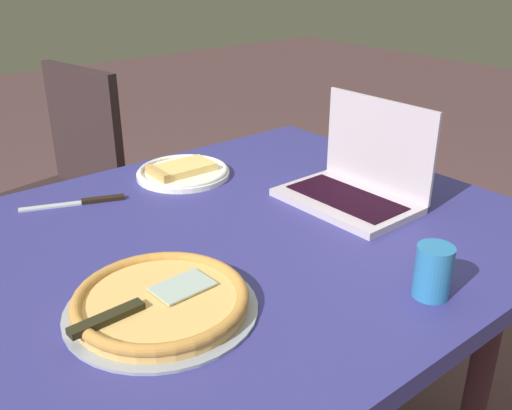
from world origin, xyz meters
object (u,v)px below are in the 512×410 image
(table_knife, at_px, (84,202))
(drink_cup, at_px, (433,271))
(pizza_plate, at_px, (183,172))
(chair_far, at_px, (64,181))
(laptop, at_px, (357,180))
(dining_table, at_px, (248,259))
(pizza_tray, at_px, (161,302))

(table_knife, xyz_separation_m, drink_cup, (-0.31, 0.79, 0.05))
(pizza_plate, xyz_separation_m, chair_far, (0.06, -0.74, -0.24))
(laptop, height_order, pizza_plate, laptop)
(dining_table, bearing_deg, laptop, 170.62)
(pizza_tray, bearing_deg, pizza_plate, -126.09)
(laptop, bearing_deg, table_knife, -37.87)
(laptop, distance_m, pizza_tray, 0.63)
(table_knife, relative_size, chair_far, 0.25)
(dining_table, relative_size, pizza_plate, 4.89)
(dining_table, relative_size, table_knife, 5.20)
(table_knife, bearing_deg, pizza_tray, 80.24)
(pizza_plate, distance_m, pizza_tray, 0.64)
(pizza_plate, bearing_deg, table_knife, -0.24)
(drink_cup, bearing_deg, pizza_tray, -33.62)
(table_knife, distance_m, drink_cup, 0.85)
(pizza_plate, height_order, drink_cup, drink_cup)
(laptop, distance_m, chair_far, 1.23)
(pizza_tray, relative_size, drink_cup, 3.40)
(pizza_plate, relative_size, pizza_tray, 0.76)
(pizza_tray, xyz_separation_m, chair_far, (-0.31, -1.26, -0.25))
(dining_table, distance_m, drink_cup, 0.45)
(pizza_tray, bearing_deg, dining_table, -153.94)
(drink_cup, bearing_deg, pizza_plate, -88.15)
(pizza_tray, height_order, chair_far, chair_far)
(laptop, relative_size, chair_far, 0.35)
(laptop, relative_size, pizza_tray, 0.98)
(pizza_plate, relative_size, drink_cup, 2.57)
(pizza_tray, height_order, table_knife, pizza_tray)
(pizza_plate, height_order, chair_far, chair_far)
(drink_cup, height_order, chair_far, chair_far)
(drink_cup, bearing_deg, chair_far, -86.61)
(laptop, bearing_deg, dining_table, -9.38)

